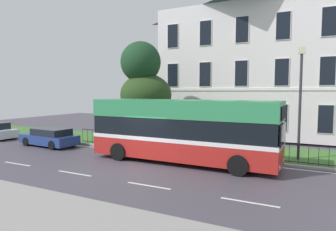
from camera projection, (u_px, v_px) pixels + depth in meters
The scene contains 8 objects.
ground_plane at pixel (142, 166), 15.24m from camera, with size 60.00×56.00×0.18m.
georgian_townhouse at pixel (253, 65), 26.47m from camera, with size 14.79×9.20×12.04m.
iron_verge_railing at pixel (214, 147), 17.08m from camera, with size 19.90×0.04×0.97m.
evergreen_tree at pixel (144, 104), 22.43m from camera, with size 4.92×4.92×7.81m.
single_decker_bus at pixel (182, 130), 15.71m from camera, with size 10.11×2.66×3.35m.
parked_hatchback_01 at pixel (50, 137), 20.62m from camera, with size 4.43×2.09×1.25m.
street_lamp_post at pixel (300, 95), 15.73m from camera, with size 0.36×0.24×6.01m.
litter_bin at pixel (199, 142), 18.17m from camera, with size 0.57×0.57×1.15m.
Camera 1 is at (7.97, -11.86, 3.79)m, focal length 31.64 mm.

